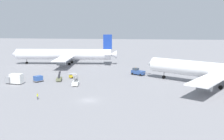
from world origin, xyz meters
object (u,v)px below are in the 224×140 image
at_px(gse_catering_truck_tall, 15,79).
at_px(gse_container_dolly_flat, 38,79).
at_px(gse_baggage_cart_near_cluster, 73,76).
at_px(ground_crew_marshaller_foreground, 37,96).
at_px(gse_stair_truck_yellow, 76,82).
at_px(pushback_tug, 138,72).
at_px(gse_belt_loader_portside, 59,79).
at_px(airliner_at_gate_left, 65,54).
at_px(gse_gpu_cart_small, 19,77).
at_px(airliner_being_pushed, 216,71).

bearing_deg(gse_catering_truck_tall, gse_container_dolly_flat, 31.08).
distance_m(gse_baggage_cart_near_cluster, ground_crew_marshaller_foreground, 29.03).
distance_m(gse_stair_truck_yellow, gse_container_dolly_flat, 15.06).
relative_size(gse_baggage_cart_near_cluster, gse_catering_truck_tall, 0.51).
height_order(pushback_tug, gse_stair_truck_yellow, gse_stair_truck_yellow).
bearing_deg(ground_crew_marshaller_foreground, gse_belt_loader_portside, 94.67).
bearing_deg(airliner_at_gate_left, gse_baggage_cart_near_cluster, -67.67).
height_order(gse_gpu_cart_small, gse_belt_loader_portside, gse_belt_loader_portside).
xyz_separation_m(gse_container_dolly_flat, ground_crew_marshaller_foreground, (8.76, -20.89, -0.26)).
bearing_deg(gse_belt_loader_portside, airliner_at_gate_left, 104.65).
bearing_deg(gse_gpu_cart_small, gse_belt_loader_portside, -1.70).
distance_m(airliner_at_gate_left, airliner_being_pushed, 74.98).
xyz_separation_m(pushback_tug, gse_catering_truck_tall, (-41.25, -21.36, 0.47)).
bearing_deg(gse_container_dolly_flat, gse_gpu_cart_small, 162.00).
relative_size(gse_stair_truck_yellow, gse_container_dolly_flat, 1.24).
relative_size(airliner_being_pushed, pushback_tug, 5.78).
distance_m(airliner_at_gate_left, pushback_tug, 44.80).
relative_size(airliner_at_gate_left, ground_crew_marshaller_foreground, 30.79).
xyz_separation_m(airliner_being_pushed, gse_belt_loader_portside, (-53.53, 0.93, -4.18)).
height_order(pushback_tug, gse_belt_loader_portside, pushback_tug).
xyz_separation_m(gse_baggage_cart_near_cluster, gse_gpu_cart_small, (-18.86, -5.32, -0.07)).
distance_m(gse_belt_loader_portside, ground_crew_marshaller_foreground, 23.30).
distance_m(gse_container_dolly_flat, gse_belt_loader_portside, 7.26).
relative_size(gse_catering_truck_tall, ground_crew_marshaller_foreground, 3.47).
bearing_deg(gse_gpu_cart_small, gse_container_dolly_flat, -18.00).
bearing_deg(gse_gpu_cart_small, airliner_at_gate_left, 82.04).
xyz_separation_m(gse_stair_truck_yellow, gse_catering_truck_tall, (-21.25, -0.31, 0.73)).
height_order(airliner_being_pushed, gse_belt_loader_portside, airliner_being_pushed).
xyz_separation_m(airliner_at_gate_left, airliner_being_pushed, (63.65, -39.63, -0.06)).
xyz_separation_m(airliner_being_pushed, gse_container_dolly_flat, (-60.40, -1.40, -3.84)).
xyz_separation_m(gse_baggage_cart_near_cluster, gse_container_dolly_flat, (-10.27, -8.11, 0.31)).
bearing_deg(gse_baggage_cart_near_cluster, gse_gpu_cart_small, -164.26).
bearing_deg(gse_container_dolly_flat, airliner_being_pushed, 1.33).
bearing_deg(airliner_at_gate_left, gse_container_dolly_flat, -85.47).
height_order(gse_stair_truck_yellow, gse_catering_truck_tall, gse_stair_truck_yellow).
bearing_deg(gse_gpu_cart_small, ground_crew_marshaller_foreground, -53.76).
bearing_deg(gse_catering_truck_tall, gse_stair_truck_yellow, 0.83).
bearing_deg(airliner_at_gate_left, gse_stair_truck_yellow, -68.26).
bearing_deg(gse_container_dolly_flat, gse_baggage_cart_near_cluster, 38.28).
distance_m(airliner_being_pushed, gse_stair_truck_yellow, 46.26).
relative_size(gse_gpu_cart_small, gse_belt_loader_portside, 0.52).
bearing_deg(ground_crew_marshaller_foreground, pushback_tug, 55.96).
bearing_deg(airliner_being_pushed, gse_gpu_cart_small, 178.84).
bearing_deg(gse_catering_truck_tall, gse_baggage_cart_near_cluster, 35.60).
distance_m(airliner_being_pushed, gse_catering_truck_tall, 67.36).
height_order(gse_stair_truck_yellow, ground_crew_marshaller_foreground, gse_stair_truck_yellow).
xyz_separation_m(airliner_at_gate_left, gse_gpu_cart_small, (-5.34, -38.24, -4.28)).
xyz_separation_m(pushback_tug, gse_gpu_cart_small, (-43.18, -14.55, -0.49)).
bearing_deg(gse_stair_truck_yellow, ground_crew_marshaller_foreground, -108.74).
xyz_separation_m(pushback_tug, gse_belt_loader_portside, (-27.72, -15.01, -0.46)).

